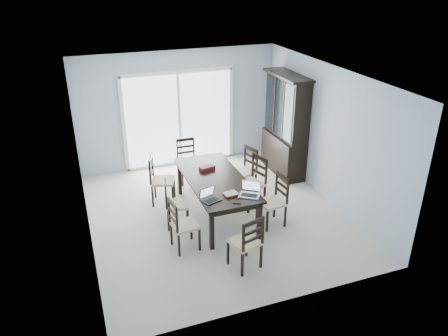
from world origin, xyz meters
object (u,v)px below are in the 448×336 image
(laptop_dark, at_px, (211,198))
(cell_phone, at_px, (237,203))
(chair_end_far, at_px, (187,156))
(chair_right_near, at_px, (276,195))
(chair_end_near, at_px, (249,238))
(chair_right_far, at_px, (247,165))
(chair_left_near, at_px, (179,220))
(hot_tub, at_px, (141,137))
(chair_left_mid, at_px, (172,199))
(chair_right_mid, at_px, (255,176))
(chair_left_far, at_px, (157,174))
(dining_table, at_px, (216,182))
(china_hutch, at_px, (285,126))
(game_box, at_px, (207,168))
(laptop_silver, at_px, (250,193))

(laptop_dark, height_order, cell_phone, laptop_dark)
(chair_end_far, height_order, laptop_dark, chair_end_far)
(chair_right_near, relative_size, chair_end_near, 1.02)
(chair_right_near, height_order, chair_end_far, chair_right_near)
(chair_right_far, xyz_separation_m, cell_phone, (-0.89, -1.67, 0.20))
(chair_right_far, bearing_deg, chair_left_near, 111.25)
(cell_phone, bearing_deg, hot_tub, 121.60)
(chair_left_mid, bearing_deg, chair_right_mid, 108.38)
(chair_end_near, bearing_deg, chair_left_far, 92.83)
(chair_end_far, bearing_deg, chair_end_near, 91.09)
(dining_table, relative_size, china_hutch, 1.00)
(china_hutch, distance_m, chair_right_far, 1.34)
(chair_left_near, height_order, chair_right_mid, chair_right_mid)
(chair_right_mid, bearing_deg, chair_right_near, 170.83)
(game_box, bearing_deg, china_hutch, 22.43)
(cell_phone, bearing_deg, chair_right_near, 41.51)
(china_hutch, xyz_separation_m, chair_right_far, (-1.11, -0.54, -0.51))
(chair_left_far, distance_m, laptop_dark, 1.68)
(chair_end_near, height_order, game_box, chair_end_near)
(chair_left_near, relative_size, laptop_dark, 3.02)
(laptop_silver, bearing_deg, chair_right_mid, 96.26)
(laptop_silver, relative_size, hot_tub, 0.22)
(chair_right_mid, height_order, cell_phone, chair_right_mid)
(chair_right_far, height_order, laptop_silver, chair_right_far)
(chair_end_far, relative_size, hot_tub, 0.59)
(chair_left_mid, bearing_deg, chair_end_far, 168.05)
(cell_phone, distance_m, game_box, 1.37)
(dining_table, xyz_separation_m, chair_left_far, (-0.89, 0.83, -0.08))
(chair_left_near, xyz_separation_m, laptop_dark, (0.57, 0.08, 0.25))
(china_hutch, relative_size, chair_end_far, 2.08)
(china_hutch, bearing_deg, laptop_silver, -129.76)
(china_hutch, bearing_deg, chair_left_near, -144.69)
(chair_right_far, bearing_deg, laptop_dark, 120.52)
(chair_left_near, relative_size, chair_right_mid, 0.91)
(chair_left_far, xyz_separation_m, laptop_dark, (0.55, -1.57, 0.20))
(dining_table, relative_size, laptop_silver, 5.45)
(laptop_dark, xyz_separation_m, game_box, (0.30, 1.15, -0.01))
(china_hutch, xyz_separation_m, chair_left_far, (-2.91, -0.42, -0.47))
(chair_left_far, distance_m, chair_right_mid, 1.85)
(chair_end_near, height_order, chair_end_far, chair_end_near)
(chair_right_mid, distance_m, chair_end_near, 1.99)
(chair_left_far, xyz_separation_m, cell_phone, (0.91, -1.79, 0.16))
(chair_left_far, bearing_deg, chair_right_near, 68.97)
(china_hutch, xyz_separation_m, cell_phone, (-2.00, -2.21, -0.31))
(chair_left_near, distance_m, game_box, 1.52)
(dining_table, xyz_separation_m, chair_end_near, (-0.07, -1.68, -0.11))
(chair_right_mid, height_order, chair_end_far, chair_right_mid)
(hot_tub, bearing_deg, game_box, -76.50)
(chair_right_far, bearing_deg, cell_phone, 132.99)
(chair_end_far, distance_m, laptop_silver, 2.45)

